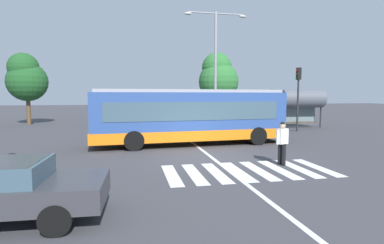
{
  "coord_description": "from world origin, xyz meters",
  "views": [
    {
      "loc": [
        -3.26,
        -12.78,
        2.74
      ],
      "look_at": [
        -0.03,
        3.18,
        1.3
      ],
      "focal_mm": 28.13,
      "sensor_mm": 36.0,
      "label": 1
    }
  ],
  "objects_px": {
    "background_tree_left": "(26,78)",
    "parked_car_black": "(231,116)",
    "traffic_light_far_corner": "(298,89)",
    "pedestrian_crossing_street": "(282,141)",
    "parked_car_white": "(202,116)",
    "parked_car_teal": "(174,117)",
    "parked_car_blue": "(117,118)",
    "twin_arm_street_lamp": "(216,58)",
    "city_transit_bus": "(190,116)",
    "bus_stop_shelter": "(297,99)",
    "background_tree_right": "(218,78)",
    "parked_car_red": "(145,117)"
  },
  "relations": [
    {
      "from": "background_tree_left",
      "to": "parked_car_black",
      "type": "bearing_deg",
      "value": -8.91
    },
    {
      "from": "traffic_light_far_corner",
      "to": "background_tree_left",
      "type": "bearing_deg",
      "value": 156.04
    },
    {
      "from": "pedestrian_crossing_street",
      "to": "parked_car_white",
      "type": "xyz_separation_m",
      "value": [
        0.85,
        17.07,
        -0.2
      ]
    },
    {
      "from": "parked_car_teal",
      "to": "traffic_light_far_corner",
      "type": "bearing_deg",
      "value": -39.52
    },
    {
      "from": "parked_car_blue",
      "to": "twin_arm_street_lamp",
      "type": "height_order",
      "value": "twin_arm_street_lamp"
    },
    {
      "from": "traffic_light_far_corner",
      "to": "city_transit_bus",
      "type": "bearing_deg",
      "value": -154.29
    },
    {
      "from": "parked_car_teal",
      "to": "background_tree_left",
      "type": "height_order",
      "value": "background_tree_left"
    },
    {
      "from": "bus_stop_shelter",
      "to": "background_tree_right",
      "type": "relative_size",
      "value": 0.62
    },
    {
      "from": "city_transit_bus",
      "to": "parked_car_red",
      "type": "distance_m",
      "value": 11.55
    },
    {
      "from": "city_transit_bus",
      "to": "bus_stop_shelter",
      "type": "distance_m",
      "value": 12.57
    },
    {
      "from": "parked_car_teal",
      "to": "background_tree_left",
      "type": "distance_m",
      "value": 14.19
    },
    {
      "from": "parked_car_white",
      "to": "bus_stop_shelter",
      "type": "distance_m",
      "value": 8.65
    },
    {
      "from": "parked_car_red",
      "to": "twin_arm_street_lamp",
      "type": "bearing_deg",
      "value": -42.06
    },
    {
      "from": "parked_car_blue",
      "to": "parked_car_white",
      "type": "height_order",
      "value": "same"
    },
    {
      "from": "traffic_light_far_corner",
      "to": "background_tree_right",
      "type": "distance_m",
      "value": 12.6
    },
    {
      "from": "background_tree_left",
      "to": "parked_car_white",
      "type": "bearing_deg",
      "value": -9.88
    },
    {
      "from": "parked_car_black",
      "to": "background_tree_right",
      "type": "xyz_separation_m",
      "value": [
        0.31,
        5.4,
        4.0
      ]
    },
    {
      "from": "city_transit_bus",
      "to": "traffic_light_far_corner",
      "type": "height_order",
      "value": "traffic_light_far_corner"
    },
    {
      "from": "city_transit_bus",
      "to": "bus_stop_shelter",
      "type": "bearing_deg",
      "value": 32.7
    },
    {
      "from": "parked_car_red",
      "to": "traffic_light_far_corner",
      "type": "xyz_separation_m",
      "value": [
        11.2,
        -6.9,
        2.47
      ]
    },
    {
      "from": "traffic_light_far_corner",
      "to": "parked_car_black",
      "type": "bearing_deg",
      "value": 114.12
    },
    {
      "from": "parked_car_blue",
      "to": "twin_arm_street_lamp",
      "type": "xyz_separation_m",
      "value": [
        7.78,
        -4.45,
        4.92
      ]
    },
    {
      "from": "parked_car_white",
      "to": "background_tree_left",
      "type": "bearing_deg",
      "value": 170.12
    },
    {
      "from": "parked_car_white",
      "to": "background_tree_left",
      "type": "xyz_separation_m",
      "value": [
        -16.16,
        2.81,
        3.62
      ]
    },
    {
      "from": "parked_car_white",
      "to": "bus_stop_shelter",
      "type": "bearing_deg",
      "value": -33.01
    },
    {
      "from": "parked_car_red",
      "to": "parked_car_teal",
      "type": "bearing_deg",
      "value": 2.82
    },
    {
      "from": "city_transit_bus",
      "to": "parked_car_white",
      "type": "xyz_separation_m",
      "value": [
        3.43,
        11.4,
        -0.82
      ]
    },
    {
      "from": "parked_car_red",
      "to": "parked_car_blue",
      "type": "bearing_deg",
      "value": -172.84
    },
    {
      "from": "parked_car_red",
      "to": "parked_car_teal",
      "type": "xyz_separation_m",
      "value": [
        2.68,
        0.13,
        0.0
      ]
    },
    {
      "from": "pedestrian_crossing_street",
      "to": "traffic_light_far_corner",
      "type": "height_order",
      "value": "traffic_light_far_corner"
    },
    {
      "from": "twin_arm_street_lamp",
      "to": "parked_car_red",
      "type": "bearing_deg",
      "value": 137.94
    },
    {
      "from": "city_transit_bus",
      "to": "bus_stop_shelter",
      "type": "xyz_separation_m",
      "value": [
        10.55,
        6.78,
        0.83
      ]
    },
    {
      "from": "parked_car_teal",
      "to": "twin_arm_street_lamp",
      "type": "bearing_deg",
      "value": -61.96
    },
    {
      "from": "parked_car_red",
      "to": "city_transit_bus",
      "type": "bearing_deg",
      "value": -80.21
    },
    {
      "from": "traffic_light_far_corner",
      "to": "pedestrian_crossing_street",
      "type": "bearing_deg",
      "value": -123.35
    },
    {
      "from": "parked_car_red",
      "to": "background_tree_left",
      "type": "bearing_deg",
      "value": 165.1
    },
    {
      "from": "parked_car_blue",
      "to": "background_tree_right",
      "type": "relative_size",
      "value": 0.62
    },
    {
      "from": "pedestrian_crossing_street",
      "to": "twin_arm_street_lamp",
      "type": "distance_m",
      "value": 13.15
    },
    {
      "from": "parked_car_blue",
      "to": "parked_car_teal",
      "type": "bearing_deg",
      "value": 4.92
    },
    {
      "from": "parked_car_white",
      "to": "background_tree_right",
      "type": "xyz_separation_m",
      "value": [
        3.07,
        5.25,
        4.0
      ]
    },
    {
      "from": "parked_car_blue",
      "to": "background_tree_right",
      "type": "distance_m",
      "value": 12.95
    },
    {
      "from": "parked_car_blue",
      "to": "parked_car_white",
      "type": "bearing_deg",
      "value": 2.65
    },
    {
      "from": "parked_car_blue",
      "to": "traffic_light_far_corner",
      "type": "xyz_separation_m",
      "value": [
        13.7,
        -6.59,
        2.47
      ]
    },
    {
      "from": "parked_car_white",
      "to": "background_tree_left",
      "type": "relative_size",
      "value": 0.7
    },
    {
      "from": "parked_car_teal",
      "to": "background_tree_right",
      "type": "xyz_separation_m",
      "value": [
        5.79,
        5.17,
        4.0
      ]
    },
    {
      "from": "bus_stop_shelter",
      "to": "traffic_light_far_corner",
      "type": "bearing_deg",
      "value": -119.42
    },
    {
      "from": "city_transit_bus",
      "to": "parked_car_teal",
      "type": "bearing_deg",
      "value": 86.43
    },
    {
      "from": "parked_car_black",
      "to": "background_tree_left",
      "type": "height_order",
      "value": "background_tree_left"
    },
    {
      "from": "bus_stop_shelter",
      "to": "pedestrian_crossing_street",
      "type": "bearing_deg",
      "value": -122.64
    },
    {
      "from": "parked_car_red",
      "to": "background_tree_right",
      "type": "bearing_deg",
      "value": 32.05
    }
  ]
}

